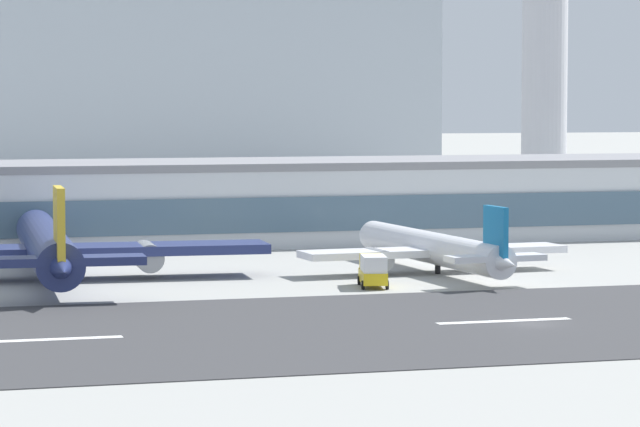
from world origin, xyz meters
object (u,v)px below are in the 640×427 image
(airliner_gold_tail_gate_0, at_px, (48,248))
(service_box_truck_1, at_px, (373,269))
(distant_hotel_block, at_px, (210,72))
(terminal_building, at_px, (188,202))
(airliner_blue_tail_gate_1, at_px, (437,249))
(control_tower, at_px, (545,37))

(airliner_gold_tail_gate_0, bearing_deg, service_box_truck_1, -111.40)
(service_box_truck_1, bearing_deg, distant_hotel_block, 4.66)
(terminal_building, height_order, service_box_truck_1, terminal_building)
(airliner_gold_tail_gate_0, distance_m, service_box_truck_1, 33.84)
(airliner_gold_tail_gate_0, relative_size, airliner_blue_tail_gate_1, 1.32)
(terminal_building, relative_size, airliner_blue_tail_gate_1, 5.51)
(distant_hotel_block, relative_size, service_box_truck_1, 15.12)
(terminal_building, xyz_separation_m, distant_hotel_block, (34.43, 145.45, 19.29))
(distant_hotel_block, xyz_separation_m, airliner_blue_tail_gate_1, (-15.81, -188.50, -22.06))
(airliner_gold_tail_gate_0, height_order, service_box_truck_1, airliner_gold_tail_gate_0)
(service_box_truck_1, bearing_deg, control_tower, -21.47)
(airliner_blue_tail_gate_1, distance_m, service_box_truck_1, 14.66)
(distant_hotel_block, height_order, service_box_truck_1, distant_hotel_block)
(terminal_building, height_order, distant_hotel_block, distant_hotel_block)
(control_tower, relative_size, distant_hotel_block, 0.49)
(airliner_gold_tail_gate_0, bearing_deg, airliner_blue_tail_gate_1, -92.18)
(distant_hotel_block, bearing_deg, control_tower, -76.23)
(airliner_blue_tail_gate_1, bearing_deg, service_box_truck_1, 130.24)
(terminal_building, bearing_deg, airliner_blue_tail_gate_1, -66.61)
(terminal_building, distance_m, control_tower, 73.08)
(control_tower, height_order, distant_hotel_block, distant_hotel_block)
(control_tower, bearing_deg, airliner_gold_tail_gate_0, -141.46)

